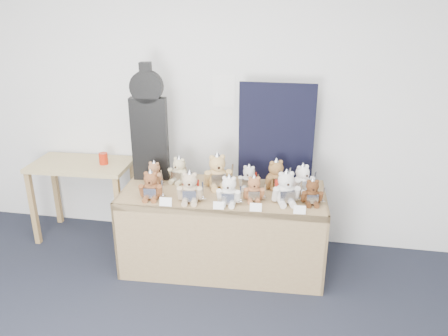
% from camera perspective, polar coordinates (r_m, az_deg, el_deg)
% --- Properties ---
extents(room_shell, '(6.00, 6.00, 6.00)m').
position_cam_1_polar(room_shell, '(4.08, -0.04, 10.00)').
color(room_shell, silver).
rests_on(room_shell, floor).
extents(display_table, '(1.78, 0.81, 0.73)m').
position_cam_1_polar(display_table, '(3.75, -0.27, -5.70)').
color(display_table, olive).
rests_on(display_table, floor).
extents(side_table, '(0.97, 0.56, 0.79)m').
position_cam_1_polar(side_table, '(4.48, -18.00, -0.88)').
color(side_table, tan).
rests_on(side_table, floor).
extents(guitar_case, '(0.33, 0.13, 1.05)m').
position_cam_1_polar(guitar_case, '(3.91, -9.78, 5.65)').
color(guitar_case, black).
rests_on(guitar_case, display_table).
extents(navy_board, '(0.66, 0.02, 0.88)m').
position_cam_1_polar(navy_board, '(3.87, 6.82, 4.55)').
color(navy_board, black).
rests_on(navy_board, display_table).
extents(red_cup, '(0.08, 0.08, 0.11)m').
position_cam_1_polar(red_cup, '(4.32, -15.47, 1.20)').
color(red_cup, '#B5220C').
rests_on(red_cup, side_table).
extents(teddy_front_far_left, '(0.22, 0.19, 0.27)m').
position_cam_1_polar(teddy_front_far_left, '(3.62, -9.50, -2.38)').
color(teddy_front_far_left, brown).
rests_on(teddy_front_far_left, display_table).
extents(teddy_front_left, '(0.24, 0.21, 0.29)m').
position_cam_1_polar(teddy_front_left, '(3.53, -4.46, -2.68)').
color(teddy_front_left, tan).
rests_on(teddy_front_left, display_table).
extents(teddy_front_centre, '(0.22, 0.17, 0.27)m').
position_cam_1_polar(teddy_front_centre, '(3.48, 0.66, -3.07)').
color(teddy_front_centre, silver).
rests_on(teddy_front_centre, display_table).
extents(teddy_front_right, '(0.20, 0.17, 0.24)m').
position_cam_1_polar(teddy_front_right, '(3.55, 3.94, -2.82)').
color(teddy_front_right, '#9A5E3A').
rests_on(teddy_front_right, display_table).
extents(teddy_front_far_right, '(0.26, 0.23, 0.31)m').
position_cam_1_polar(teddy_front_far_right, '(3.53, 8.08, -2.70)').
color(teddy_front_far_right, silver).
rests_on(teddy_front_far_right, display_table).
extents(teddy_front_end, '(0.20, 0.17, 0.24)m').
position_cam_1_polar(teddy_front_end, '(3.55, 11.43, -3.21)').
color(teddy_front_end, '#53311C').
rests_on(teddy_front_end, display_table).
extents(teddy_back_left, '(0.21, 0.20, 0.26)m').
position_cam_1_polar(teddy_back_left, '(3.92, -5.88, -0.40)').
color(teddy_back_left, '#C3B68E').
rests_on(teddy_back_left, display_table).
extents(teddy_back_centre_left, '(0.28, 0.26, 0.34)m').
position_cam_1_polar(teddy_back_centre_left, '(3.79, -0.86, -0.58)').
color(teddy_back_centre_left, tan).
rests_on(teddy_back_centre_left, display_table).
extents(teddy_back_centre_right, '(0.20, 0.17, 0.24)m').
position_cam_1_polar(teddy_back_centre_right, '(3.77, 3.26, -1.36)').
color(teddy_back_centre_right, beige).
rests_on(teddy_back_centre_right, display_table).
extents(teddy_back_right, '(0.25, 0.24, 0.30)m').
position_cam_1_polar(teddy_back_right, '(3.77, 6.83, -1.06)').
color(teddy_back_right, olive).
rests_on(teddy_back_right, display_table).
extents(teddy_back_end, '(0.22, 0.22, 0.27)m').
position_cam_1_polar(teddy_back_end, '(3.76, 10.23, -1.50)').
color(teddy_back_end, white).
rests_on(teddy_back_end, display_table).
extents(teddy_back_far_left, '(0.20, 0.17, 0.24)m').
position_cam_1_polar(teddy_back_far_left, '(3.90, -9.10, -0.79)').
color(teddy_back_far_left, '#A4714C').
rests_on(teddy_back_far_left, display_table).
extents(entry_card_a, '(0.10, 0.03, 0.07)m').
position_cam_1_polar(entry_card_a, '(3.50, -7.63, -4.40)').
color(entry_card_a, white).
rests_on(entry_card_a, display_table).
extents(entry_card_b, '(0.09, 0.02, 0.06)m').
position_cam_1_polar(entry_card_b, '(3.42, -0.71, -4.92)').
color(entry_card_b, white).
rests_on(entry_card_b, display_table).
extents(entry_card_c, '(0.09, 0.02, 0.07)m').
position_cam_1_polar(entry_card_c, '(3.39, 4.17, -5.14)').
color(entry_card_c, white).
rests_on(entry_card_c, display_table).
extents(entry_card_d, '(0.09, 0.02, 0.07)m').
position_cam_1_polar(entry_card_d, '(3.39, 9.85, -5.40)').
color(entry_card_d, white).
rests_on(entry_card_d, display_table).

